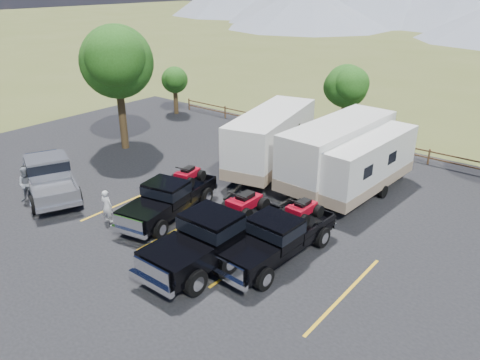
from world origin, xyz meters
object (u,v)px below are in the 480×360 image
Objects in this scene: rig_right at (278,235)px; person_a at (107,206)px; trailer_left at (271,140)px; trailer_right at (364,164)px; person_b at (27,184)px; pickup_silver at (49,175)px; tree_big_nw at (117,62)px; rig_center at (216,233)px; rig_left at (170,196)px; trailer_center at (338,152)px.

person_a is at bearing -159.87° from rig_right.
trailer_left is at bearing -113.72° from person_a.
person_a is (-7.66, -10.10, -0.83)m from trailer_right.
rig_right is 13.08m from person_b.
trailer_right reaches higher than pickup_silver.
tree_big_nw reaches higher than rig_center.
trailer_right is 5.69× the size of person_a.
rig_left is at bearing -105.37° from trailer_left.
rig_right is at bearing -32.43° from person_b.
trailer_left is (-3.77, 8.99, 0.69)m from rig_center.
person_b is (-6.57, -3.40, -0.04)m from rig_left.
rig_right is (6.00, 0.20, 0.03)m from rig_left.
tree_big_nw is 9.72m from person_b.
person_a is (7.56, -6.96, -4.78)m from tree_big_nw.
person_b is at bearing 1.10° from person_a.
trailer_center is 15.01m from pickup_silver.
pickup_silver is at bearing -12.37° from person_a.
tree_big_nw is 8.73m from pickup_silver.
tree_big_nw is 16.58m from rig_right.
trailer_right reaches higher than person_a.
trailer_left is (0.32, 7.65, 0.84)m from rig_left.
rig_center is at bearing -24.25° from tree_big_nw.
trailer_left is at bearing -170.65° from trailer_center.
rig_left reaches higher than person_b.
tree_big_nw reaches higher than trailer_center.
trailer_right is (15.22, 3.14, -3.94)m from tree_big_nw.
tree_big_nw reaches higher than person_a.
person_a is at bearing -117.58° from trailer_center.
trailer_left reaches higher than pickup_silver.
rig_left is 9.23m from trailer_center.
pickup_silver is 1.17m from person_b.
rig_right is 3.38× the size of person_b.
rig_left is 1.00× the size of rig_right.
rig_center is at bearing -37.46° from person_b.
person_b is at bearing -71.46° from tree_big_nw.
tree_big_nw reaches higher than pickup_silver.
tree_big_nw is 14.50m from trailer_center.
person_b is at bearing -161.59° from rig_right.
trailer_right is at bearing 152.34° from pickup_silver.
trailer_left is 13.05m from person_b.
rig_left is 9.85m from trailer_right.
rig_center is at bearing 118.27° from pickup_silver.
trailer_left reaches higher than person_b.
trailer_center reaches higher than trailer_left.
trailer_center is (13.58, 3.44, -3.76)m from tree_big_nw.
trailer_right reaches higher than rig_center.
trailer_center is at bearing -6.11° from trailer_left.
trailer_left is 6.28× the size of person_a.
rig_center reaches higher than person_a.
person_b is at bearing -134.94° from trailer_left.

